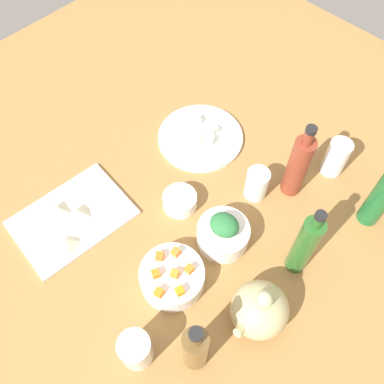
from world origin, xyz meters
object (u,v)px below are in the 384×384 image
cutting_board (72,218)px  bowl_greens (223,235)px  bottle_2 (195,348)px  bottle_3 (305,245)px  drinking_glass_1 (136,350)px  drinking_glass_2 (257,184)px  bowl_carrots (172,277)px  teapot (259,310)px  bowl_small_side (180,201)px  drinking_glass_0 (336,157)px  bottle_0 (298,166)px  plate_tofu (200,137)px

cutting_board → bowl_greens: bowl_greens is taller
bottle_2 → bottle_3: 32.87cm
drinking_glass_1 → drinking_glass_2: same height
bowl_carrots → bottle_2: bottle_2 is taller
bowl_greens → teapot: bearing=64.1°
bowl_small_side → bottle_2: size_ratio=0.42×
bowl_greens → drinking_glass_0: bearing=169.4°
bowl_greens → drinking_glass_1: 33.80cm
bowl_carrots → bottle_2: (8.66, 15.94, 6.18)cm
drinking_glass_0 → drinking_glass_1: (71.21, -1.86, -0.99)cm
bowl_carrots → drinking_glass_0: drinking_glass_0 is taller
bottle_2 → drinking_glass_2: 45.65cm
drinking_glass_1 → drinking_glass_0: bearing=178.5°
teapot → bottle_0: bottle_0 is taller
teapot → drinking_glass_0: bearing=-166.2°
drinking_glass_1 → bottle_0: bearing=-177.5°
drinking_glass_1 → drinking_glass_2: bearing=-170.4°
bowl_greens → drinking_glass_0: 38.59cm
plate_tofu → bowl_greens: bearing=53.2°
cutting_board → teapot: bearing=105.2°
bottle_0 → bottle_3: bearing=40.0°
bowl_carrots → bottle_0: bearing=174.4°
cutting_board → plate_tofu: 43.42cm
bowl_carrots → bottle_0: bottle_0 is taller
drinking_glass_0 → drinking_glass_2: (21.10, -10.33, -1.03)cm
teapot → drinking_glass_2: teapot is taller
drinking_glass_1 → bowl_small_side: bearing=-148.5°
bottle_3 → cutting_board: bearing=-58.3°
drinking_glass_0 → drinking_glass_2: 23.51cm
plate_tofu → drinking_glass_0: (-17.65, 34.11, 5.05)cm
plate_tofu → drinking_glass_2: (3.45, 23.78, 4.02)cm
teapot → drinking_glass_2: 33.86cm
cutting_board → plate_tofu: plate_tofu is taller
plate_tofu → bottle_0: bearing=98.8°
drinking_glass_2 → teapot: bearing=40.3°
drinking_glass_2 → plate_tofu: bearing=-98.2°
plate_tofu → teapot: (29.26, 45.65, 5.52)cm
bowl_carrots → teapot: teapot is taller
bowl_small_side → drinking_glass_2: (-16.86, 11.93, 2.54)cm
bottle_2 → bottle_3: (-32.71, 2.47, 2.13)cm
drinking_glass_0 → bowl_greens: bearing=-10.6°
cutting_board → plate_tofu: bearing=173.0°
teapot → bowl_small_side: bearing=-104.8°
cutting_board → bottle_2: bearing=87.4°
bowl_carrots → teapot: (-7.31, 19.95, 3.37)cm
bowl_small_side → bottle_2: bearing=50.1°
plate_tofu → drinking_glass_0: size_ratio=2.22×
plate_tofu → bottle_3: bearing=74.1°
bowl_small_side → drinking_glass_0: bearing=149.6°
plate_tofu → bowl_carrots: 44.75cm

